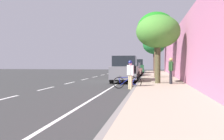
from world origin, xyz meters
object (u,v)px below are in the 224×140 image
Objects in this scene: street_tree_near_cyclist at (158,32)px; street_tree_mid_block at (156,30)px; parked_suv_green_mid at (136,66)px; parked_sedan_tan_second at (132,70)px; bicycle_at_curb at (128,82)px; parked_suv_grey_nearest at (125,69)px; street_tree_far_end at (154,44)px; cyclist_with_backpack at (131,72)px; pedestrian_on_phone at (171,69)px.

street_tree_near_cyclist is 0.75× the size of street_tree_mid_block.
street_tree_near_cyclist is (2.46, -17.99, 2.47)m from parked_suv_green_mid.
bicycle_at_curb is (0.69, -12.54, -0.39)m from parked_sedan_tan_second.
parked_suv_grey_nearest is 0.80× the size of street_tree_far_end.
parked_sedan_tan_second is at bearing 94.01° from cyclist_with_backpack.
cyclist_with_backpack is 0.27× the size of street_tree_mid_block.
cyclist_with_backpack is at bearing -87.49° from parked_suv_green_mid.
street_tree_near_cyclist is (1.77, 2.18, 3.13)m from bicycle_at_curb.
street_tree_far_end is at bearing 85.93° from bicycle_at_curb.
parked_suv_grey_nearest is 1.07× the size of street_tree_near_cyclist.
street_tree_far_end reaches higher than bicycle_at_curb.
bicycle_at_curb is at bearing -88.06° from parked_suv_green_mid.
pedestrian_on_phone is (3.19, -3.01, 0.06)m from parked_suv_grey_nearest.
bicycle_at_curb is 3.15m from pedestrian_on_phone.
street_tree_near_cyclist reaches higher than pedestrian_on_phone.
street_tree_far_end reaches higher than cyclist_with_backpack.
street_tree_mid_block is at bearing 80.42° from cyclist_with_backpack.
parked_suv_grey_nearest is at bearing 99.39° from cyclist_with_backpack.
street_tree_mid_block reaches higher than pedestrian_on_phone.
street_tree_near_cyclist reaches higher than parked_suv_green_mid.
street_tree_near_cyclist is 2.70× the size of pedestrian_on_phone.
street_tree_mid_block reaches higher than bicycle_at_curb.
cyclist_with_backpack is (0.90, -20.60, -0.04)m from parked_suv_green_mid.
street_tree_near_cyclist is at bearing 59.27° from cyclist_with_backpack.
cyclist_with_backpack is at bearing -93.50° from street_tree_far_end.
parked_sedan_tan_second is 2.73× the size of pedestrian_on_phone.
bicycle_at_curb is 0.79m from cyclist_with_backpack.
bicycle_at_curb is 0.36× the size of street_tree_near_cyclist.
street_tree_near_cyclist is at bearing -46.18° from parked_suv_grey_nearest.
parked_sedan_tan_second is at bearing 123.06° from street_tree_mid_block.
pedestrian_on_phone is at bearing -43.28° from parked_suv_grey_nearest.
parked_suv_grey_nearest is 0.99× the size of parked_suv_green_mid.
street_tree_near_cyclist reaches higher than parked_suv_grey_nearest.
pedestrian_on_phone is (0.80, -7.09, -3.43)m from street_tree_mid_block.
parked_suv_grey_nearest is 5.18m from cyclist_with_backpack.
cyclist_with_backpack is (0.84, -5.11, -0.04)m from parked_suv_grey_nearest.
parked_suv_grey_nearest is 2.93× the size of bicycle_at_curb.
parked_suv_green_mid is at bearing 97.77° from street_tree_near_cyclist.
bicycle_at_curb is at bearing -129.19° from street_tree_near_cyclist.
parked_suv_green_mid is 2.97× the size of bicycle_at_curb.
parked_sedan_tan_second is 11.00m from street_tree_near_cyclist.
street_tree_mid_block is 7.92m from pedestrian_on_phone.
street_tree_near_cyclist is (1.55, 2.61, 2.51)m from cyclist_with_backpack.
street_tree_near_cyclist is (2.40, -2.50, 2.47)m from parked_suv_grey_nearest.
parked_suv_grey_nearest is at bearing 136.72° from pedestrian_on_phone.
parked_suv_green_mid is (-0.06, 15.49, 0.00)m from parked_suv_grey_nearest.
street_tree_mid_block reaches higher than cyclist_with_backpack.
cyclist_with_backpack is at bearing -85.99° from parked_sedan_tan_second.
parked_sedan_tan_second is 5.88m from street_tree_mid_block.
pedestrian_on_phone is (3.26, -10.88, 0.34)m from parked_sedan_tan_second.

